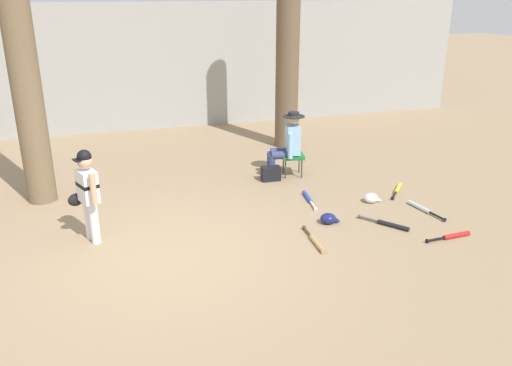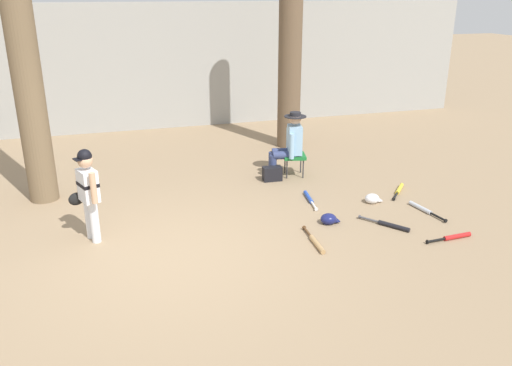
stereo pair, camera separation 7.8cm
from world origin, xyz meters
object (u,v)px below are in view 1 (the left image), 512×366
bat_yellow_trainer (397,189)px  bat_red_barrel (453,236)px  handbag_beside_stool (271,174)px  bat_blue_youth (308,198)px  bat_black_composite (389,224)px  bat_aluminum_silver (422,208)px  seated_spectator (288,142)px  bat_wood_tan (316,242)px  young_ballplayer (87,190)px  batting_helmet_navy (328,219)px  tree_near_player (16,22)px  folding_stool (293,157)px  batting_helmet_white (371,198)px  tree_behind_spectator (287,56)px

bat_yellow_trainer → bat_red_barrel: same height
handbag_beside_stool → bat_blue_youth: 1.12m
bat_black_composite → bat_blue_youth: (-0.73, 1.31, 0.00)m
bat_red_barrel → bat_aluminum_silver: same height
seated_spectator → bat_wood_tan: seated_spectator is taller
young_ballplayer → bat_black_composite: (4.15, -0.84, -0.71)m
seated_spectator → handbag_beside_stool: seated_spectator is taller
batting_helmet_navy → tree_near_player: bearing=151.3°
folding_stool → batting_helmet_navy: 2.18m
bat_blue_youth → bat_aluminum_silver: (1.54, -0.93, 0.00)m
handbag_beside_stool → batting_helmet_white: handbag_beside_stool is taller
batting_helmet_white → batting_helmet_navy: size_ratio=0.98×
handbag_beside_stool → bat_wood_tan: size_ratio=0.43×
bat_wood_tan → bat_aluminum_silver: size_ratio=1.00×
bat_yellow_trainer → bat_wood_tan: (-2.14, -1.42, 0.00)m
batting_helmet_navy → tree_behind_spectator: bearing=78.2°
seated_spectator → bat_yellow_trainer: bearing=-41.1°
bat_aluminum_silver → batting_helmet_white: size_ratio=2.83×
bat_yellow_trainer → bat_aluminum_silver: size_ratio=0.75×
young_ballplayer → bat_yellow_trainer: (5.04, 0.38, -0.71)m
bat_blue_youth → bat_aluminum_silver: bearing=-31.3°
handbag_beside_stool → bat_black_composite: (1.01, -2.38, -0.10)m
tree_behind_spectator → bat_blue_youth: (-0.77, -3.12, -1.91)m
seated_spectator → batting_helmet_white: size_ratio=4.29×
folding_stool → bat_wood_tan: 2.84m
young_ballplayer → batting_helmet_navy: size_ratio=4.57×
seated_spectator → bat_red_barrel: size_ratio=1.66×
bat_yellow_trainer → bat_blue_youth: size_ratio=0.80×
batting_helmet_white → batting_helmet_navy: 1.15m
seated_spectator → handbag_beside_stool: size_ratio=3.53×
tree_near_player → bat_aluminum_silver: bearing=-21.5°
bat_black_composite → bat_wood_tan: (-1.26, -0.20, 0.00)m
tree_near_player → batting_helmet_white: size_ratio=22.96×
batting_helmet_navy → bat_yellow_trainer: bearing=26.4°
bat_yellow_trainer → batting_helmet_navy: 1.89m
bat_wood_tan → batting_helmet_white: 1.84m
folding_stool → bat_blue_youth: folding_stool is taller
young_ballplayer → handbag_beside_stool: (3.14, 1.54, -0.61)m
bat_aluminum_silver → bat_black_composite: bearing=-155.2°
tree_behind_spectator → young_ballplayer: (-4.19, -3.58, -1.20)m
batting_helmet_navy → bat_aluminum_silver: bearing=-0.2°
young_ballplayer → seated_spectator: bearing=25.9°
folding_stool → bat_blue_youth: 1.28m
young_ballplayer → bat_blue_youth: 3.52m
young_ballplayer → handbag_beside_stool: size_ratio=3.84×
bat_wood_tan → bat_red_barrel: size_ratio=1.09×
tree_near_player → bat_blue_youth: bearing=-17.5°
bat_red_barrel → bat_yellow_trainer: bearing=82.5°
seated_spectator → bat_blue_youth: seated_spectator is taller
tree_near_player → seated_spectator: size_ratio=5.36×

